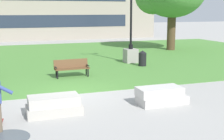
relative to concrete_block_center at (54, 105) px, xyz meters
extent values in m
plane|color=#A3A09B|center=(1.13, 2.26, -0.31)|extent=(140.00, 140.00, 0.00)
cube|color=#4C8438|center=(1.13, 12.26, -0.30)|extent=(40.00, 20.00, 0.02)
cube|color=#B2ADA3|center=(0.00, 0.00, -0.15)|extent=(1.80, 0.90, 0.32)
cube|color=#BBB6AB|center=(0.00, 0.00, 0.17)|extent=(1.66, 0.83, 0.32)
cube|color=#BCB7B2|center=(3.96, -0.12, -0.15)|extent=(1.80, 0.90, 0.32)
cube|color=beige|center=(3.85, -0.12, 0.17)|extent=(1.66, 0.83, 0.32)
cylinder|color=#334784|center=(-1.55, -1.24, 1.01)|extent=(0.52, 0.10, 0.38)
cube|color=maroon|center=(-1.70, -0.29, -0.20)|extent=(0.22, 0.16, 0.06)
cylinder|color=silver|center=(-1.65, -0.54, -0.28)|extent=(0.04, 0.06, 0.06)
cylinder|color=#47515B|center=(-1.55, -1.53, -0.30)|extent=(1.27, 1.27, 0.01)
cube|color=brown|center=(1.83, 5.52, 0.15)|extent=(1.82, 0.51, 0.05)
cube|color=brown|center=(1.82, 5.77, 0.38)|extent=(1.80, 0.20, 0.46)
cube|color=black|center=(0.99, 5.48, 0.27)|extent=(0.08, 0.40, 0.04)
cube|color=black|center=(2.67, 5.55, 0.27)|extent=(0.08, 0.40, 0.04)
cylinder|color=black|center=(1.04, 5.32, -0.08)|extent=(0.07, 0.07, 0.41)
cylinder|color=black|center=(2.63, 5.39, -0.08)|extent=(0.07, 0.07, 0.41)
cylinder|color=black|center=(1.02, 5.64, -0.08)|extent=(0.07, 0.07, 0.41)
cylinder|color=black|center=(2.62, 5.71, -0.08)|extent=(0.07, 0.07, 0.41)
cube|color=gray|center=(6.47, 8.78, 0.16)|extent=(0.80, 0.80, 0.90)
cylinder|color=black|center=(6.47, 8.78, 0.76)|extent=(0.28, 0.28, 0.30)
cylinder|color=black|center=(6.47, 8.78, 2.54)|extent=(0.14, 0.14, 3.85)
cylinder|color=#4C3823|center=(12.45, 13.91, 1.52)|extent=(0.72, 0.72, 3.61)
cylinder|color=black|center=(6.65, 7.35, 0.11)|extent=(0.48, 0.48, 0.80)
cone|color=black|center=(6.65, 7.35, 0.59)|extent=(0.49, 0.49, 0.16)
cube|color=#232D3D|center=(1.25, 26.25, 1.89)|extent=(23.75, 0.03, 1.40)
camera|label=1|loc=(-1.51, -9.99, 3.10)|focal=50.00mm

